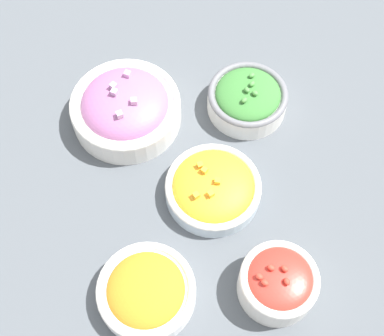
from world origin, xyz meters
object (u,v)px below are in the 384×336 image
(bowl_red_onion, at_px, (126,107))
(bowl_cherry_tomatoes, at_px, (278,282))
(bowl_squash, at_px, (213,188))
(bowl_carrots, at_px, (146,291))
(bowl_broccoli, at_px, (247,98))

(bowl_red_onion, distance_m, bowl_cherry_tomatoes, 0.39)
(bowl_squash, xyz_separation_m, bowl_red_onion, (0.18, 0.11, 0.01))
(bowl_red_onion, distance_m, bowl_carrots, 0.32)
(bowl_red_onion, bearing_deg, bowl_carrots, 175.80)
(bowl_broccoli, bearing_deg, bowl_red_onion, 83.82)
(bowl_broccoli, bearing_deg, bowl_cherry_tomatoes, 171.99)
(bowl_carrots, bearing_deg, bowl_squash, -43.55)
(bowl_squash, bearing_deg, bowl_broccoli, -32.89)
(bowl_broccoli, xyz_separation_m, bowl_cherry_tomatoes, (-0.33, 0.05, 0.01))
(bowl_carrots, height_order, bowl_cherry_tomatoes, bowl_cherry_tomatoes)
(bowl_squash, bearing_deg, bowl_cherry_tomatoes, -162.95)
(bowl_squash, relative_size, bowl_red_onion, 0.82)
(bowl_red_onion, xyz_separation_m, bowl_broccoli, (-0.02, -0.21, -0.01))
(bowl_red_onion, xyz_separation_m, bowl_carrots, (-0.32, 0.02, -0.01))
(bowl_carrots, bearing_deg, bowl_red_onion, -4.20)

